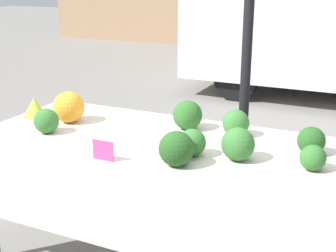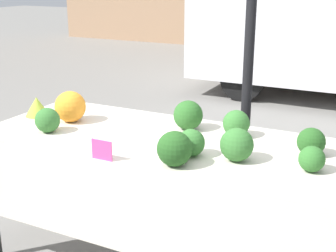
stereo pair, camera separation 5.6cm
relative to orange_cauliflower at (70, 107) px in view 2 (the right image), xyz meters
name	(u,v)px [view 2 (the right image)]	position (x,y,z in m)	size (l,w,h in m)	color
tent_pole	(249,46)	(0.94, 0.75, 0.36)	(0.07, 0.07, 2.67)	black
market_table	(163,159)	(0.72, -0.09, -0.20)	(2.25, 0.90, 0.88)	beige
orange_cauliflower	(70,107)	(0.00, 0.00, 0.00)	(0.20, 0.20, 0.20)	orange
romanesco_head	(37,106)	(-0.29, 0.01, -0.04)	(0.16, 0.16, 0.13)	#93B238
broccoli_head_0	(188,115)	(0.75, 0.20, -0.01)	(0.18, 0.18, 0.18)	#285B23
broccoli_head_1	(311,142)	(1.50, 0.09, -0.03)	(0.15, 0.15, 0.15)	#23511E
broccoli_head_2	(312,159)	(1.55, -0.13, -0.04)	(0.13, 0.13, 0.13)	#2D6628
broccoli_head_3	(175,149)	(0.92, -0.36, -0.01)	(0.18, 0.18, 0.18)	#23511E
broccoli_head_4	(47,120)	(0.01, -0.24, -0.03)	(0.15, 0.15, 0.15)	#336B2D
broccoli_head_5	(237,145)	(1.18, -0.16, -0.01)	(0.17, 0.17, 0.17)	#336B2D
broccoli_head_6	(236,123)	(1.05, 0.20, -0.02)	(0.16, 0.16, 0.16)	#336B2D
broccoli_head_7	(191,143)	(0.94, -0.20, -0.03)	(0.15, 0.15, 0.15)	#336B2D
price_sign	(102,150)	(0.56, -0.46, -0.05)	(0.12, 0.01, 0.11)	#EF4793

